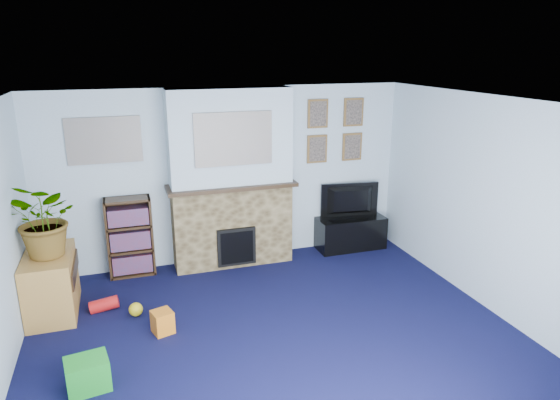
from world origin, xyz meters
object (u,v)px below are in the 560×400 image
object	(u,v)px
bookshelf	(130,238)
sideboard	(51,284)
television	(351,201)
tv_stand	(350,234)

from	to	relation	value
bookshelf	sideboard	distance (m)	1.18
bookshelf	sideboard	size ratio (longest dim) A/B	1.16
television	tv_stand	bearing A→B (deg)	97.87
television	bookshelf	size ratio (longest dim) A/B	0.83
television	sideboard	world-z (taller)	television
tv_stand	television	xyz separation A→B (m)	(0.00, 0.02, 0.50)
tv_stand	bookshelf	xyz separation A→B (m)	(-3.14, 0.08, 0.28)
tv_stand	television	world-z (taller)	television
television	bookshelf	world-z (taller)	bookshelf
bookshelf	tv_stand	bearing A→B (deg)	-1.40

